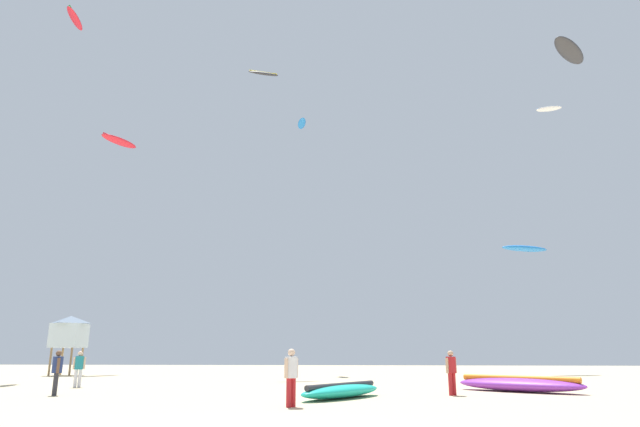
{
  "coord_description": "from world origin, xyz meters",
  "views": [
    {
      "loc": [
        1.93,
        -10.29,
        1.57
      ],
      "look_at": [
        0.0,
        15.12,
        8.17
      ],
      "focal_mm": 30.2,
      "sensor_mm": 36.0,
      "label": 1
    }
  ],
  "objects": [
    {
      "name": "kite_grounded_near",
      "position": [
        8.37,
        13.48,
        0.31
      ],
      "size": [
        5.12,
        4.44,
        0.65
      ],
      "color": "purple",
      "rests_on": "ground"
    },
    {
      "name": "person_foreground",
      "position": [
        -0.21,
        6.42,
        0.98
      ],
      "size": [
        0.38,
        0.47,
        1.68
      ],
      "rotation": [
        0.0,
        0.0,
        2.52
      ],
      "color": "#B21E23",
      "rests_on": "ground"
    },
    {
      "name": "kite_aloft_5",
      "position": [
        15.12,
        33.36,
        9.66
      ],
      "size": [
        4.34,
        2.71,
        0.43
      ],
      "color": "blue"
    },
    {
      "name": "kite_aloft_4",
      "position": [
        18.62,
        34.29,
        22.21
      ],
      "size": [
        2.19,
        1.05,
        0.41
      ],
      "color": "white"
    },
    {
      "name": "kite_aloft_0",
      "position": [
        -3.06,
        33.87,
        21.37
      ],
      "size": [
        1.12,
        2.5,
        0.29
      ],
      "color": "blue"
    },
    {
      "name": "kite_aloft_2",
      "position": [
        -5.75,
        29.17,
        23.82
      ],
      "size": [
        2.6,
        1.58,
        0.55
      ],
      "color": "#2D2D33"
    },
    {
      "name": "kite_grounded_mid",
      "position": [
        1.18,
        9.67,
        0.25
      ],
      "size": [
        3.42,
        4.4,
        0.56
      ],
      "color": "#19B29E",
      "rests_on": "ground"
    },
    {
      "name": "kite_aloft_3",
      "position": [
        -19.81,
        33.99,
        20.24
      ],
      "size": [
        2.63,
        3.88,
        0.57
      ],
      "color": "red"
    },
    {
      "name": "kite_aloft_7",
      "position": [
        14.19,
        18.4,
        18.44
      ],
      "size": [
        3.18,
        3.68,
        0.38
      ],
      "color": "#2D2D33"
    },
    {
      "name": "person_right",
      "position": [
        -9.69,
        10.21,
        0.96
      ],
      "size": [
        0.37,
        0.46,
        1.65
      ],
      "rotation": [
        0.0,
        0.0,
        3.77
      ],
      "color": "#2D2D33",
      "rests_on": "ground"
    },
    {
      "name": "kite_aloft_6",
      "position": [
        -20.05,
        25.12,
        26.94
      ],
      "size": [
        1.61,
        3.27,
        0.65
      ],
      "color": "red"
    },
    {
      "name": "person_left",
      "position": [
        -11.33,
        14.97,
        0.95
      ],
      "size": [
        0.5,
        0.37,
        1.63
      ],
      "rotation": [
        0.0,
        0.0,
        5.13
      ],
      "color": "silver",
      "rests_on": "ground"
    },
    {
      "name": "lifeguard_tower",
      "position": [
        -19.17,
        28.0,
        3.05
      ],
      "size": [
        2.3,
        2.3,
        4.15
      ],
      "color": "#8C704C",
      "rests_on": "ground"
    },
    {
      "name": "person_midground",
      "position": [
        5.31,
        11.33,
        0.96
      ],
      "size": [
        0.45,
        0.38,
        1.64
      ],
      "rotation": [
        0.0,
        0.0,
        5.38
      ],
      "color": "#B21E23",
      "rests_on": "ground"
    }
  ]
}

